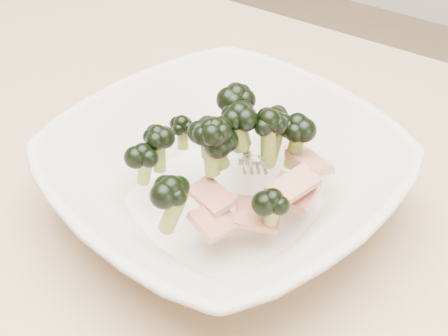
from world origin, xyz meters
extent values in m
cube|color=tan|center=(0.00, 0.00, 0.73)|extent=(1.20, 0.80, 0.04)
cylinder|color=tan|center=(-0.55, 0.35, 0.35)|extent=(0.06, 0.06, 0.71)
imported|color=beige|center=(0.04, 0.01, 0.79)|extent=(0.38, 0.38, 0.08)
cylinder|color=olive|center=(-0.02, 0.03, 0.80)|extent=(0.02, 0.02, 0.03)
ellipsoid|color=black|center=(-0.02, 0.03, 0.82)|extent=(0.03, 0.03, 0.02)
cylinder|color=olive|center=(0.08, 0.04, 0.83)|extent=(0.02, 0.02, 0.05)
ellipsoid|color=black|center=(0.08, 0.04, 0.86)|extent=(0.03, 0.03, 0.03)
cylinder|color=olive|center=(0.04, -0.06, 0.80)|extent=(0.03, 0.03, 0.05)
ellipsoid|color=black|center=(0.04, -0.06, 0.83)|extent=(0.04, 0.04, 0.03)
cylinder|color=olive|center=(0.06, 0.09, 0.79)|extent=(0.02, 0.02, 0.04)
ellipsoid|color=black|center=(0.06, 0.09, 0.82)|extent=(0.03, 0.03, 0.03)
cylinder|color=olive|center=(0.05, 0.04, 0.83)|extent=(0.01, 0.02, 0.04)
ellipsoid|color=black|center=(0.05, 0.04, 0.85)|extent=(0.03, 0.03, 0.02)
cylinder|color=olive|center=(0.07, 0.06, 0.81)|extent=(0.02, 0.02, 0.04)
ellipsoid|color=black|center=(0.07, 0.06, 0.84)|extent=(0.03, 0.03, 0.03)
cylinder|color=olive|center=(0.11, -0.02, 0.80)|extent=(0.01, 0.02, 0.03)
ellipsoid|color=black|center=(0.11, -0.02, 0.82)|extent=(0.03, 0.03, 0.03)
cylinder|color=olive|center=(-0.02, 0.00, 0.80)|extent=(0.01, 0.02, 0.04)
ellipsoid|color=black|center=(-0.02, 0.00, 0.83)|extent=(0.03, 0.03, 0.02)
cylinder|color=olive|center=(0.03, 0.06, 0.82)|extent=(0.03, 0.02, 0.05)
ellipsoid|color=black|center=(0.03, 0.06, 0.85)|extent=(0.04, 0.04, 0.03)
cylinder|color=olive|center=(0.04, 0.00, 0.83)|extent=(0.01, 0.01, 0.03)
ellipsoid|color=black|center=(0.04, 0.00, 0.85)|extent=(0.03, 0.03, 0.03)
cylinder|color=olive|center=(0.09, 0.07, 0.81)|extent=(0.02, 0.02, 0.05)
ellipsoid|color=black|center=(0.09, 0.07, 0.84)|extent=(0.04, 0.04, 0.03)
cylinder|color=olive|center=(0.05, 0.00, 0.83)|extent=(0.02, 0.02, 0.03)
ellipsoid|color=black|center=(0.05, 0.00, 0.85)|extent=(0.04, 0.04, 0.03)
cylinder|color=olive|center=(0.05, 0.02, 0.84)|extent=(0.02, 0.02, 0.04)
ellipsoid|color=black|center=(0.05, 0.02, 0.86)|extent=(0.03, 0.03, 0.03)
cylinder|color=olive|center=(0.05, -0.01, 0.84)|extent=(0.01, 0.02, 0.04)
ellipsoid|color=black|center=(0.05, -0.01, 0.86)|extent=(0.03, 0.03, 0.02)
cylinder|color=olive|center=(-0.02, -0.02, 0.80)|extent=(0.02, 0.02, 0.04)
ellipsoid|color=black|center=(-0.02, -0.02, 0.82)|extent=(0.03, 0.03, 0.03)
cylinder|color=olive|center=(0.05, -0.01, 0.83)|extent=(0.02, 0.02, 0.04)
ellipsoid|color=black|center=(0.05, -0.01, 0.86)|extent=(0.03, 0.03, 0.03)
cylinder|color=olive|center=(0.02, 0.08, 0.80)|extent=(0.01, 0.01, 0.02)
ellipsoid|color=black|center=(0.02, 0.08, 0.82)|extent=(0.03, 0.03, 0.02)
cylinder|color=olive|center=(0.05, 0.03, 0.83)|extent=(0.01, 0.02, 0.04)
ellipsoid|color=black|center=(0.05, 0.03, 0.86)|extent=(0.03, 0.03, 0.02)
cube|color=maroon|center=(0.11, 0.06, 0.81)|extent=(0.06, 0.05, 0.02)
cube|color=maroon|center=(0.07, -0.05, 0.80)|extent=(0.04, 0.04, 0.02)
cube|color=maroon|center=(0.06, -0.03, 0.80)|extent=(0.05, 0.04, 0.01)
cube|color=maroon|center=(0.10, -0.01, 0.79)|extent=(0.05, 0.05, 0.01)
cube|color=maroon|center=(0.11, 0.03, 0.79)|extent=(0.04, 0.04, 0.01)
cube|color=maroon|center=(0.11, 0.02, 0.81)|extent=(0.04, 0.05, 0.02)
camera|label=1|loc=(0.28, -0.36, 1.18)|focal=50.00mm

